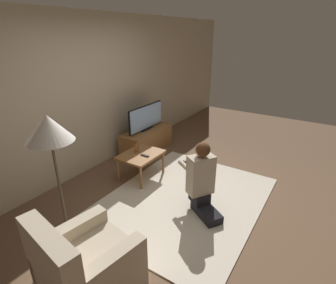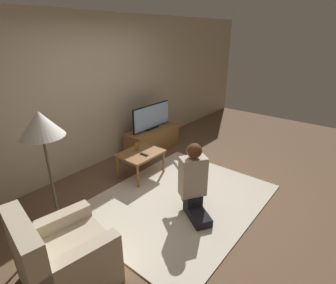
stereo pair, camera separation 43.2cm
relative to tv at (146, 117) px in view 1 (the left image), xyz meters
name	(u,v)px [view 1 (the left image)]	position (x,y,z in m)	size (l,w,h in m)	color
ground_plane	(185,199)	(-1.08, -1.51, -0.72)	(10.00, 10.00, 0.00)	brown
wall_back	(85,96)	(-1.08, 0.42, 0.58)	(10.00, 0.06, 2.60)	tan
rug	(185,199)	(-1.08, -1.51, -0.71)	(2.58, 2.05, 0.02)	beige
tv_stand	(147,140)	(0.00, 0.00, -0.49)	(1.18, 0.47, 0.47)	brown
tv	(146,117)	(0.00, 0.00, 0.00)	(1.01, 0.08, 0.50)	black
coffee_table	(141,157)	(-0.91, -0.57, -0.34)	(0.70, 0.55, 0.43)	brown
floor_lamp	(50,133)	(-2.47, -0.66, 0.59)	(0.49, 0.49, 1.51)	#4C4233
armchair	(86,268)	(-2.86, -1.48, -0.43)	(0.88, 0.85, 0.87)	#B7A88E
person_kneeling	(201,178)	(-1.17, -1.80, -0.22)	(0.66, 0.83, 0.99)	black
picture_frame	(137,148)	(-0.89, -0.48, -0.21)	(0.11, 0.01, 0.15)	brown
remote	(145,155)	(-0.94, -0.68, -0.28)	(0.04, 0.15, 0.02)	black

